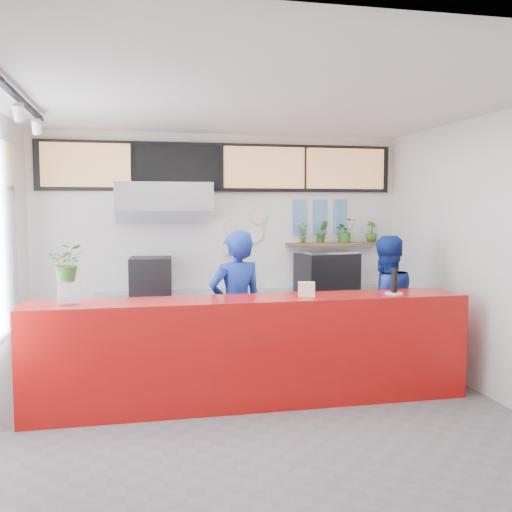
# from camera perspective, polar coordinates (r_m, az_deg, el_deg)

# --- Properties ---
(floor) EXTENTS (5.00, 5.00, 0.00)m
(floor) POSITION_cam_1_polar(r_m,az_deg,el_deg) (5.71, 0.49, -15.82)
(floor) COLOR slate
(floor) RESTS_ON ground
(ceiling) EXTENTS (5.00, 5.00, 0.00)m
(ceiling) POSITION_cam_1_polar(r_m,az_deg,el_deg) (5.42, 0.52, 15.33)
(ceiling) COLOR silver
(wall_back) EXTENTS (5.00, 0.00, 5.00)m
(wall_back) POSITION_cam_1_polar(r_m,az_deg,el_deg) (7.81, -3.45, 1.10)
(wall_back) COLOR white
(wall_back) RESTS_ON ground
(wall_right) EXTENTS (0.00, 5.00, 5.00)m
(wall_right) POSITION_cam_1_polar(r_m,az_deg,el_deg) (6.38, 22.99, -0.15)
(wall_right) COLOR white
(wall_right) RESTS_ON ground
(service_counter) EXTENTS (4.50, 0.60, 1.10)m
(service_counter) POSITION_cam_1_polar(r_m,az_deg,el_deg) (5.91, -0.35, -9.48)
(service_counter) COLOR #BA0F0D
(service_counter) RESTS_ON ground
(cream_band) EXTENTS (5.00, 0.02, 0.80)m
(cream_band) POSITION_cam_1_polar(r_m,az_deg,el_deg) (7.81, -3.48, 9.18)
(cream_band) COLOR beige
(cream_band) RESTS_ON wall_back
(prep_bench) EXTENTS (1.80, 0.60, 0.90)m
(prep_bench) POSITION_cam_1_polar(r_m,az_deg,el_deg) (7.58, -9.11, -7.08)
(prep_bench) COLOR #B2B5BA
(prep_bench) RESTS_ON ground
(panini_oven) EXTENTS (0.56, 0.56, 0.47)m
(panini_oven) POSITION_cam_1_polar(r_m,az_deg,el_deg) (7.46, -10.47, -1.95)
(panini_oven) COLOR black
(panini_oven) RESTS_ON prep_bench
(extraction_hood) EXTENTS (1.20, 0.70, 0.35)m
(extraction_hood) POSITION_cam_1_polar(r_m,az_deg,el_deg) (7.37, -9.27, 5.88)
(extraction_hood) COLOR #B2B5BA
(extraction_hood) RESTS_ON ceiling
(hood_lip) EXTENTS (1.20, 0.69, 0.31)m
(hood_lip) POSITION_cam_1_polar(r_m,az_deg,el_deg) (7.37, -9.25, 4.32)
(hood_lip) COLOR #B2B5BA
(hood_lip) RESTS_ON ceiling
(right_bench) EXTENTS (1.80, 0.60, 0.90)m
(right_bench) POSITION_cam_1_polar(r_m,az_deg,el_deg) (8.02, 7.63, -6.40)
(right_bench) COLOR #B2B5BA
(right_bench) RESTS_ON ground
(espresso_machine) EXTENTS (0.84, 0.67, 0.49)m
(espresso_machine) POSITION_cam_1_polar(r_m,az_deg,el_deg) (7.89, 7.10, -1.48)
(espresso_machine) COLOR black
(espresso_machine) RESTS_ON right_bench
(espresso_tray) EXTENTS (0.72, 0.54, 0.06)m
(espresso_tray) POSITION_cam_1_polar(r_m,az_deg,el_deg) (7.87, 7.12, 0.23)
(espresso_tray) COLOR silver
(espresso_tray) RESTS_ON espresso_machine
(herb_shelf) EXTENTS (1.40, 0.18, 0.04)m
(herb_shelf) POSITION_cam_1_polar(r_m,az_deg,el_deg) (8.11, 7.91, 1.21)
(herb_shelf) COLOR brown
(herb_shelf) RESTS_ON wall_back
(menu_board_far_left) EXTENTS (1.10, 0.10, 0.55)m
(menu_board_far_left) POSITION_cam_1_polar(r_m,az_deg,el_deg) (7.63, -16.62, 8.71)
(menu_board_far_left) COLOR tan
(menu_board_far_left) RESTS_ON wall_back
(menu_board_mid_left) EXTENTS (1.10, 0.10, 0.55)m
(menu_board_mid_left) POSITION_cam_1_polar(r_m,az_deg,el_deg) (7.63, -7.80, 8.87)
(menu_board_mid_left) COLOR black
(menu_board_mid_left) RESTS_ON wall_back
(menu_board_mid_right) EXTENTS (1.10, 0.10, 0.55)m
(menu_board_mid_right) POSITION_cam_1_polar(r_m,az_deg,el_deg) (7.80, 0.83, 8.83)
(menu_board_mid_right) COLOR tan
(menu_board_mid_right) RESTS_ON wall_back
(menu_board_far_right) EXTENTS (1.10, 0.10, 0.55)m
(menu_board_far_right) POSITION_cam_1_polar(r_m,az_deg,el_deg) (8.13, 8.92, 8.61)
(menu_board_far_right) COLOR tan
(menu_board_far_right) RESTS_ON wall_back
(soffit) EXTENTS (4.80, 0.04, 0.65)m
(soffit) POSITION_cam_1_polar(r_m,az_deg,el_deg) (7.77, -3.45, 8.83)
(soffit) COLOR black
(soffit) RESTS_ON wall_back
(track_rail) EXTENTS (0.05, 2.40, 0.04)m
(track_rail) POSITION_cam_1_polar(r_m,az_deg,el_deg) (5.37, -22.69, 14.40)
(track_rail) COLOR black
(track_rail) RESTS_ON ceiling
(dec_plate_a) EXTENTS (0.24, 0.03, 0.24)m
(dec_plate_a) POSITION_cam_1_polar(r_m,az_deg,el_deg) (7.79, -2.34, 2.94)
(dec_plate_a) COLOR silver
(dec_plate_a) RESTS_ON wall_back
(dec_plate_b) EXTENTS (0.24, 0.03, 0.24)m
(dec_plate_b) POSITION_cam_1_polar(r_m,az_deg,el_deg) (7.85, -0.17, 2.23)
(dec_plate_b) COLOR silver
(dec_plate_b) RESTS_ON wall_back
(dec_plate_c) EXTENTS (0.24, 0.03, 0.24)m
(dec_plate_c) POSITION_cam_1_polar(r_m,az_deg,el_deg) (7.81, -2.33, 0.74)
(dec_plate_c) COLOR silver
(dec_plate_c) RESTS_ON wall_back
(dec_plate_d) EXTENTS (0.24, 0.03, 0.24)m
(dec_plate_d) POSITION_cam_1_polar(r_m,az_deg,el_deg) (7.85, 0.18, 4.06)
(dec_plate_d) COLOR silver
(dec_plate_d) RESTS_ON wall_back
(photo_frame_a) EXTENTS (0.20, 0.02, 0.25)m
(photo_frame_a) POSITION_cam_1_polar(r_m,az_deg,el_deg) (8.01, 4.38, 4.77)
(photo_frame_a) COLOR #598CBF
(photo_frame_a) RESTS_ON wall_back
(photo_frame_b) EXTENTS (0.20, 0.02, 0.25)m
(photo_frame_b) POSITION_cam_1_polar(r_m,az_deg,el_deg) (8.10, 6.43, 4.76)
(photo_frame_b) COLOR #598CBF
(photo_frame_b) RESTS_ON wall_back
(photo_frame_c) EXTENTS (0.20, 0.02, 0.25)m
(photo_frame_c) POSITION_cam_1_polar(r_m,az_deg,el_deg) (8.20, 8.42, 4.74)
(photo_frame_c) COLOR #598CBF
(photo_frame_c) RESTS_ON wall_back
(photo_frame_d) EXTENTS (0.20, 0.02, 0.25)m
(photo_frame_d) POSITION_cam_1_polar(r_m,az_deg,el_deg) (8.02, 4.37, 2.99)
(photo_frame_d) COLOR #598CBF
(photo_frame_d) RESTS_ON wall_back
(photo_frame_e) EXTENTS (0.20, 0.02, 0.25)m
(photo_frame_e) POSITION_cam_1_polar(r_m,az_deg,el_deg) (8.11, 6.41, 2.99)
(photo_frame_e) COLOR #598CBF
(photo_frame_e) RESTS_ON wall_back
(photo_frame_f) EXTENTS (0.20, 0.02, 0.25)m
(photo_frame_f) POSITION_cam_1_polar(r_m,az_deg,el_deg) (8.20, 8.40, 2.99)
(photo_frame_f) COLOR #598CBF
(photo_frame_f) RESTS_ON wall_back
(staff_center) EXTENTS (0.73, 0.57, 1.76)m
(staff_center) POSITION_cam_1_polar(r_m,az_deg,el_deg) (6.40, -1.99, -5.32)
(staff_center) COLOR navy
(staff_center) RESTS_ON ground
(staff_right) EXTENTS (0.88, 0.72, 1.68)m
(staff_right) POSITION_cam_1_polar(r_m,az_deg,el_deg) (6.96, 12.73, -4.94)
(staff_right) COLOR navy
(staff_right) RESTS_ON ground
(herb_a) EXTENTS (0.18, 0.16, 0.29)m
(herb_a) POSITION_cam_1_polar(r_m,az_deg,el_deg) (7.95, 4.69, 2.36)
(herb_a) COLOR #386C25
(herb_a) RESTS_ON herb_shelf
(herb_b) EXTENTS (0.17, 0.14, 0.31)m
(herb_b) POSITION_cam_1_polar(r_m,az_deg,el_deg) (8.03, 6.61, 2.45)
(herb_b) COLOR #386C25
(herb_b) RESTS_ON herb_shelf
(herb_c) EXTENTS (0.36, 0.32, 0.34)m
(herb_c) POSITION_cam_1_polar(r_m,az_deg,el_deg) (8.15, 8.86, 2.55)
(herb_c) COLOR #386C25
(herb_c) RESTS_ON herb_shelf
(herb_d) EXTENTS (0.20, 0.19, 0.30)m
(herb_d) POSITION_cam_1_polar(r_m,az_deg,el_deg) (8.30, 11.46, 2.40)
(herb_d) COLOR #386C25
(herb_d) RESTS_ON herb_shelf
(glass_vase) EXTENTS (0.25, 0.25, 0.25)m
(glass_vase) POSITION_cam_1_polar(r_m,az_deg,el_deg) (5.64, -18.24, -3.42)
(glass_vase) COLOR white
(glass_vase) RESTS_ON service_counter
(basil_vase) EXTENTS (0.33, 0.29, 0.36)m
(basil_vase) POSITION_cam_1_polar(r_m,az_deg,el_deg) (5.61, -18.31, -0.66)
(basil_vase) COLOR #386C25
(basil_vase) RESTS_ON glass_vase
(napkin_holder) EXTENTS (0.19, 0.14, 0.15)m
(napkin_holder) POSITION_cam_1_polar(r_m,az_deg,el_deg) (5.92, 5.06, -3.32)
(napkin_holder) COLOR white
(napkin_holder) RESTS_ON service_counter
(white_plate) EXTENTS (0.24, 0.24, 0.01)m
(white_plate) POSITION_cam_1_polar(r_m,az_deg,el_deg) (6.23, 13.63, -3.64)
(white_plate) COLOR white
(white_plate) RESTS_ON service_counter
(pepper_mill) EXTENTS (0.07, 0.07, 0.26)m
(pepper_mill) POSITION_cam_1_polar(r_m,az_deg,el_deg) (6.21, 13.66, -2.40)
(pepper_mill) COLOR black
(pepper_mill) RESTS_ON white_plate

